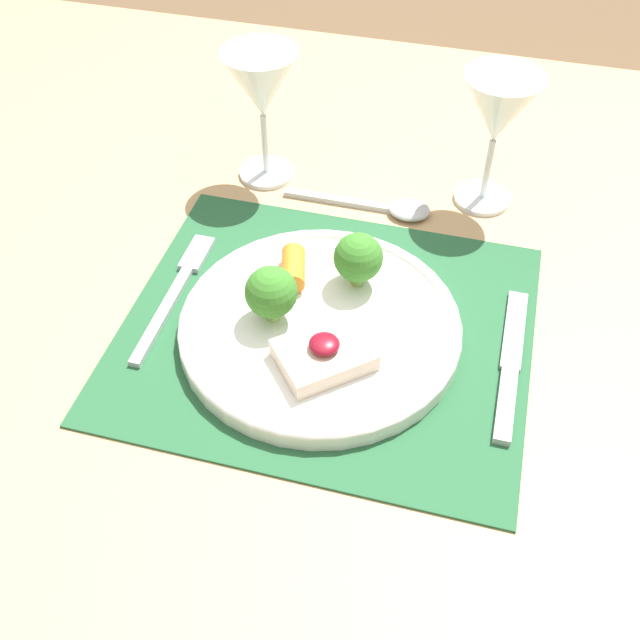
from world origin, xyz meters
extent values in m
plane|color=brown|center=(0.00, 0.00, 0.00)|extent=(8.00, 8.00, 0.00)
cube|color=tan|center=(0.00, 0.00, 0.76)|extent=(1.51, 1.29, 0.03)
cylinder|color=tan|center=(-0.68, 0.58, 0.37)|extent=(0.06, 0.06, 0.75)
cube|color=#235633|center=(0.00, 0.00, 0.78)|extent=(0.42, 0.36, 0.00)
cylinder|color=white|center=(-0.01, -0.01, 0.79)|extent=(0.29, 0.29, 0.02)
torus|color=white|center=(-0.01, -0.01, 0.80)|extent=(0.29, 0.29, 0.01)
cube|color=beige|center=(0.01, -0.06, 0.81)|extent=(0.11, 0.11, 0.02)
ellipsoid|color=maroon|center=(0.01, -0.06, 0.82)|extent=(0.03, 0.03, 0.01)
cylinder|color=#84B256|center=(0.02, 0.06, 0.81)|extent=(0.01, 0.01, 0.02)
sphere|color=#387A28|center=(0.02, 0.06, 0.83)|extent=(0.05, 0.05, 0.05)
cylinder|color=#84B256|center=(-0.05, -0.01, 0.81)|extent=(0.01, 0.01, 0.02)
sphere|color=#387A28|center=(-0.05, -0.01, 0.83)|extent=(0.05, 0.05, 0.05)
cylinder|color=orange|center=(-0.05, 0.05, 0.81)|extent=(0.04, 0.06, 0.03)
cube|color=#B2B2B7|center=(-0.17, -0.03, 0.78)|extent=(0.01, 0.14, 0.01)
cube|color=#B2B2B7|center=(-0.17, 0.07, 0.78)|extent=(0.02, 0.06, 0.01)
cube|color=#B2B2B7|center=(0.19, -0.05, 0.78)|extent=(0.02, 0.09, 0.01)
cube|color=#B2B2B7|center=(0.19, 0.04, 0.78)|extent=(0.02, 0.11, 0.00)
cube|color=#B2B2B7|center=(-0.04, 0.21, 0.78)|extent=(0.14, 0.01, 0.01)
ellipsoid|color=#B2B2B7|center=(0.05, 0.21, 0.79)|extent=(0.05, 0.04, 0.01)
cylinder|color=white|center=(0.13, 0.26, 0.78)|extent=(0.07, 0.07, 0.01)
cylinder|color=white|center=(0.13, 0.26, 0.82)|extent=(0.01, 0.01, 0.08)
cone|color=white|center=(0.13, 0.26, 0.90)|extent=(0.09, 0.09, 0.08)
cylinder|color=white|center=(-0.14, 0.24, 0.78)|extent=(0.07, 0.07, 0.01)
cylinder|color=white|center=(-0.14, 0.24, 0.82)|extent=(0.01, 0.01, 0.08)
cone|color=white|center=(-0.14, 0.24, 0.90)|extent=(0.09, 0.09, 0.08)
camera|label=1|loc=(0.13, -0.51, 1.35)|focal=42.00mm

